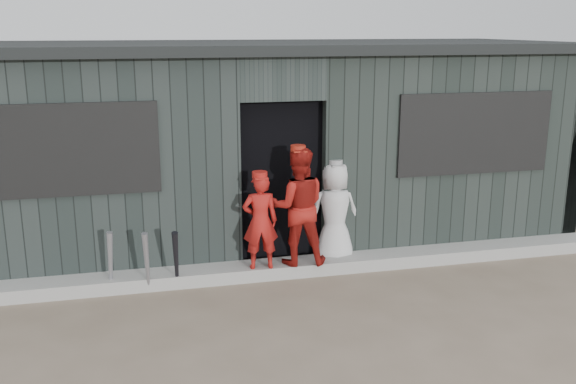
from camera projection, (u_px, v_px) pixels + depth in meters
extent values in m
plane|color=brown|center=(334.00, 347.00, 5.82)|extent=(80.00, 80.00, 0.00)
cube|color=gray|center=(288.00, 268.00, 7.52)|extent=(8.00, 0.36, 0.15)
cone|color=gray|center=(110.00, 262.00, 6.91)|extent=(0.12, 0.19, 0.71)
cone|color=gray|center=(147.00, 263.00, 6.88)|extent=(0.09, 0.22, 0.72)
cone|color=black|center=(176.00, 260.00, 6.96)|extent=(0.09, 0.28, 0.72)
imported|color=#A51814|center=(260.00, 222.00, 7.18)|extent=(0.42, 0.29, 1.10)
imported|color=maroon|center=(298.00, 206.00, 7.31)|extent=(0.73, 0.61, 1.36)
imported|color=silver|center=(334.00, 214.00, 7.70)|extent=(0.64, 0.43, 1.28)
cube|color=black|center=(259.00, 148.00, 8.82)|extent=(7.60, 2.70, 2.20)
cube|color=#262E2C|center=(81.00, 175.00, 6.98)|extent=(3.50, 0.20, 2.50)
cube|color=#272E2B|center=(458.00, 156.00, 7.99)|extent=(3.50, 0.20, 2.50)
cube|color=#2B3331|center=(282.00, 78.00, 7.24)|extent=(1.00, 0.20, 0.50)
cube|color=#2C3432|center=(513.00, 134.00, 9.68)|extent=(0.20, 3.00, 2.50)
cube|color=#29312F|center=(243.00, 129.00, 10.12)|extent=(8.00, 0.20, 2.50)
cube|color=black|center=(258.00, 47.00, 8.48)|extent=(8.30, 3.30, 0.12)
cube|color=black|center=(63.00, 151.00, 6.76)|extent=(2.00, 0.04, 1.00)
cube|color=black|center=(475.00, 134.00, 7.84)|extent=(2.00, 0.04, 1.00)
cube|color=black|center=(249.00, 149.00, 7.94)|extent=(0.18, 0.18, 0.83)
cube|color=black|center=(291.00, 154.00, 7.85)|extent=(0.23, 0.21, 0.80)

